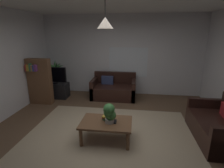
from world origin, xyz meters
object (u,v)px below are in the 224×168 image
couch_right_side (220,128)px  pendant_lamp (105,23)px  book_on_table_0 (106,119)px  book_on_table_2 (106,117)px  potted_plant_on_table (110,113)px  tv (53,75)px  couch_under_window (114,90)px  tv_stand (55,90)px  potted_palm_corner (56,78)px  book_on_table_1 (106,118)px  bookshelf_corner (40,81)px  remote_on_table_0 (109,121)px  remote_on_table_1 (115,122)px  coffee_table (106,124)px

couch_right_side → pendant_lamp: size_ratio=2.61×
couch_right_side → book_on_table_0: couch_right_side is taller
book_on_table_2 → potted_plant_on_table: (0.10, -0.12, 0.15)m
tv → pendant_lamp: (2.14, -2.20, 1.50)m
couch_under_window → tv_stand: size_ratio=1.61×
book_on_table_0 → potted_palm_corner: (-2.29, 2.61, 0.13)m
tv → book_on_table_1: bearing=-44.9°
couch_under_window → bookshelf_corner: size_ratio=1.04×
remote_on_table_0 → tv_stand: 3.12m
remote_on_table_1 → potted_palm_corner: size_ratio=0.13×
remote_on_table_1 → bookshelf_corner: 3.03m
book_on_table_1 → bookshelf_corner: size_ratio=0.10×
remote_on_table_1 → potted_palm_corner: bearing=-48.4°
tv_stand → tv: size_ratio=1.02×
couch_under_window → pendant_lamp: size_ratio=2.61×
book_on_table_1 → pendant_lamp: (0.02, -0.09, 1.83)m
book_on_table_1 → pendant_lamp: 1.83m
couch_right_side → bookshelf_corner: bookshelf_corner is taller
book_on_table_0 → couch_right_side: bearing=5.6°
tv_stand → coffee_table: bearing=-46.1°
book_on_table_0 → remote_on_table_1: 0.22m
coffee_table → book_on_table_2: book_on_table_2 is taller
couch_right_side → potted_palm_corner: (-4.60, 2.38, 0.28)m
pendant_lamp → remote_on_table_0: bearing=18.6°
pendant_lamp → tv_stand: bearing=133.9°
couch_under_window → tv: (-1.98, -0.27, 0.51)m
coffee_table → book_on_table_2: size_ratio=7.57×
book_on_table_2 → potted_palm_corner: 3.48m
couch_right_side → remote_on_table_1: bearing=-81.7°
couch_right_side → remote_on_table_0: (-2.23, -0.30, 0.15)m
coffee_table → couch_right_side: bearing=7.8°
book_on_table_2 → remote_on_table_0: bearing=-39.3°
potted_plant_on_table → couch_under_window: bearing=95.3°
book_on_table_1 → bookshelf_corner: 2.81m
coffee_table → remote_on_table_1: bearing=2.1°
book_on_table_0 → potted_palm_corner: size_ratio=0.09×
couch_under_window → book_on_table_0: size_ratio=13.17×
couch_right_side → bookshelf_corner: 4.83m
book_on_table_1 → potted_plant_on_table: potted_plant_on_table is taller
bookshelf_corner → pendant_lamp: (2.33, -1.67, 1.56)m
book_on_table_1 → coffee_table: bearing=-77.0°
remote_on_table_1 → tv_stand: bearing=-44.8°
coffee_table → potted_plant_on_table: (0.07, -0.03, 0.28)m
couch_under_window → couch_right_side: same height
potted_plant_on_table → tv_stand: size_ratio=0.45×
couch_under_window → remote_on_table_1: 2.50m
coffee_table → book_on_table_1: book_on_table_1 is taller
potted_plant_on_table → bookshelf_corner: bearing=144.7°
book_on_table_0 → tv_stand: bearing=134.8°
remote_on_table_0 → potted_palm_corner: size_ratio=0.13×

